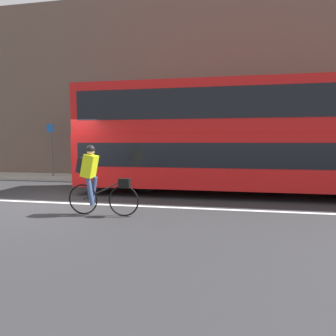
# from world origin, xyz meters

# --- Properties ---
(ground_plane) EXTENTS (80.00, 80.00, 0.00)m
(ground_plane) POSITION_xyz_m (0.00, 0.00, 0.00)
(ground_plane) COLOR #2D2D30
(road_center_line) EXTENTS (50.00, 0.14, 0.01)m
(road_center_line) POSITION_xyz_m (0.00, 0.05, 0.00)
(road_center_line) COLOR silver
(road_center_line) RESTS_ON ground_plane
(sidewalk_curb) EXTENTS (60.00, 1.73, 0.14)m
(sidewalk_curb) POSITION_xyz_m (0.00, 4.78, 0.07)
(sidewalk_curb) COLOR #A8A399
(sidewalk_curb) RESTS_ON ground_plane
(building_facade) EXTENTS (60.00, 0.30, 8.67)m
(building_facade) POSITION_xyz_m (0.00, 5.79, 4.34)
(building_facade) COLOR brown
(building_facade) RESTS_ON ground_plane
(bus) EXTENTS (11.62, 2.42, 3.66)m
(bus) POSITION_xyz_m (6.19, 2.25, 2.04)
(bus) COLOR black
(bus) RESTS_ON ground_plane
(cyclist_on_bike) EXTENTS (1.79, 0.32, 1.70)m
(cyclist_on_bike) POSITION_xyz_m (2.14, -0.96, 0.91)
(cyclist_on_bike) COLOR black
(cyclist_on_bike) RESTS_ON ground_plane
(trash_bin) EXTENTS (0.50, 0.50, 0.81)m
(trash_bin) POSITION_xyz_m (8.65, 4.69, 0.55)
(trash_bin) COLOR #194C23
(trash_bin) RESTS_ON sidewalk_curb
(street_sign_post) EXTENTS (0.36, 0.09, 2.52)m
(street_sign_post) POSITION_xyz_m (-2.69, 4.68, 1.55)
(street_sign_post) COLOR #59595B
(street_sign_post) RESTS_ON sidewalk_curb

